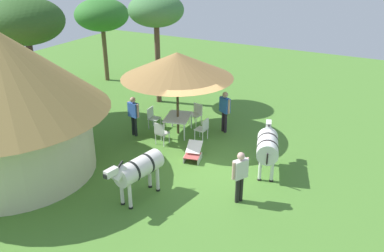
% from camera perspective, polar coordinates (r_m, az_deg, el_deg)
% --- Properties ---
extents(ground_plane, '(36.00, 36.00, 0.00)m').
position_cam_1_polar(ground_plane, '(14.36, 1.22, -4.98)').
color(ground_plane, '#4D802F').
extents(thatched_hut, '(6.52, 6.52, 4.86)m').
position_cam_1_polar(thatched_hut, '(13.88, -25.06, 3.84)').
color(thatched_hut, beige).
rests_on(thatched_hut, ground_plane).
extents(shade_umbrella, '(4.35, 4.35, 3.35)m').
position_cam_1_polar(shade_umbrella, '(15.44, -2.13, 8.61)').
color(shade_umbrella, '#4F3E27').
rests_on(shade_umbrella, ground_plane).
extents(patio_dining_table, '(1.49, 1.24, 0.74)m').
position_cam_1_polar(patio_dining_table, '(16.17, -2.01, 1.09)').
color(patio_dining_table, silver).
rests_on(patio_dining_table, ground_plane).
extents(patio_chair_near_lawn, '(0.44, 0.46, 0.90)m').
position_cam_1_polar(patio_chair_near_lawn, '(15.34, -4.43, -0.86)').
color(patio_chair_near_lawn, silver).
rests_on(patio_chair_near_lawn, ground_plane).
extents(patio_chair_west_end, '(0.47, 0.45, 0.90)m').
position_cam_1_polar(patio_chair_west_end, '(15.64, 1.59, -0.28)').
color(patio_chair_west_end, silver).
rests_on(patio_chair_west_end, ground_plane).
extents(patio_chair_east_end, '(0.50, 0.52, 0.90)m').
position_cam_1_polar(patio_chair_east_end, '(17.05, 0.64, 1.87)').
color(patio_chair_east_end, silver).
rests_on(patio_chair_east_end, ground_plane).
extents(patio_chair_near_hut, '(0.46, 0.44, 0.90)m').
position_cam_1_polar(patio_chair_near_hut, '(16.76, -5.59, 1.35)').
color(patio_chair_near_hut, silver).
rests_on(patio_chair_near_hut, ground_plane).
extents(guest_beside_umbrella, '(0.28, 0.58, 1.64)m').
position_cam_1_polar(guest_beside_umbrella, '(16.02, -8.28, 1.88)').
color(guest_beside_umbrella, black).
rests_on(guest_beside_umbrella, ground_plane).
extents(guest_behind_table, '(0.41, 0.55, 1.72)m').
position_cam_1_polar(guest_behind_table, '(16.22, 4.66, 2.54)').
color(guest_behind_table, black).
rests_on(guest_behind_table, ground_plane).
extents(standing_watcher, '(0.53, 0.39, 1.64)m').
position_cam_1_polar(standing_watcher, '(11.82, 6.82, -6.56)').
color(standing_watcher, black).
rests_on(standing_watcher, ground_plane).
extents(striped_lounge_chair, '(0.93, 0.71, 0.58)m').
position_cam_1_polar(striped_lounge_chair, '(14.33, 0.15, -3.91)').
color(striped_lounge_chair, '#C5514D').
rests_on(striped_lounge_chair, ground_plane).
extents(zebra_nearest_camera, '(2.22, 0.86, 1.55)m').
position_cam_1_polar(zebra_nearest_camera, '(11.98, -7.68, -6.07)').
color(zebra_nearest_camera, silver).
rests_on(zebra_nearest_camera, ground_plane).
extents(zebra_by_umbrella, '(2.04, 1.10, 1.52)m').
position_cam_1_polar(zebra_by_umbrella, '(13.50, 10.64, -2.74)').
color(zebra_by_umbrella, silver).
rests_on(zebra_by_umbrella, ground_plane).
extents(acacia_tree_far_lawn, '(3.17, 3.17, 5.16)m').
position_cam_1_polar(acacia_tree_far_lawn, '(18.12, -22.55, 13.46)').
color(acacia_tree_far_lawn, '#402D32').
rests_on(acacia_tree_far_lawn, ground_plane).
extents(acacia_tree_behind_hut, '(2.52, 2.52, 5.12)m').
position_cam_1_polar(acacia_tree_behind_hut, '(18.79, -5.11, 15.87)').
color(acacia_tree_behind_hut, brown).
rests_on(acacia_tree_behind_hut, ground_plane).
extents(acacia_tree_right_background, '(2.88, 2.88, 4.49)m').
position_cam_1_polar(acacia_tree_right_background, '(22.75, -12.65, 15.07)').
color(acacia_tree_right_background, brown).
rests_on(acacia_tree_right_background, ground_plane).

